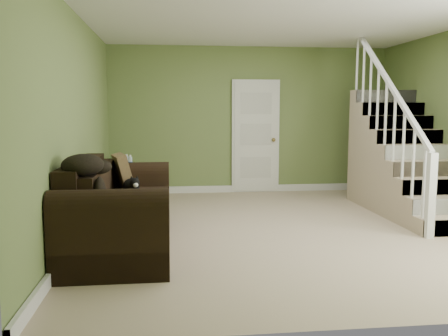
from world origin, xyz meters
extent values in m
cube|color=tan|center=(0.00, 0.00, 0.00)|extent=(5.00, 5.50, 0.01)
cube|color=white|center=(0.00, 0.00, 2.60)|extent=(5.00, 5.50, 0.01)
cube|color=olive|center=(0.00, 2.75, 1.30)|extent=(5.00, 0.04, 2.60)
cube|color=olive|center=(0.00, -2.75, 1.30)|extent=(5.00, 0.04, 2.60)
cube|color=olive|center=(-2.50, 0.00, 1.30)|extent=(0.04, 5.50, 2.60)
cube|color=white|center=(0.00, 2.72, 0.06)|extent=(5.00, 0.04, 0.12)
cube|color=white|center=(-2.47, 0.00, 0.06)|extent=(0.04, 5.50, 0.12)
cube|color=white|center=(0.10, 2.71, 1.01)|extent=(0.86, 0.05, 2.02)
cube|color=white|center=(0.10, 2.69, 1.00)|extent=(0.78, 0.04, 1.96)
sphere|color=olive|center=(0.42, 2.65, 0.95)|extent=(0.07, 0.07, 0.07)
cylinder|color=white|center=(1.55, -0.46, 0.65)|extent=(0.04, 0.04, 0.90)
cube|color=tan|center=(2.00, -0.19, 0.20)|extent=(1.00, 0.27, 0.40)
cylinder|color=white|center=(1.55, -0.19, 0.85)|extent=(0.04, 0.04, 0.90)
cube|color=tan|center=(2.00, 0.08, 0.30)|extent=(1.00, 0.27, 0.60)
cylinder|color=white|center=(1.55, 0.08, 1.05)|extent=(0.04, 0.04, 0.90)
cube|color=tan|center=(2.00, 0.35, 0.40)|extent=(1.00, 0.27, 0.80)
cylinder|color=white|center=(1.55, 0.35, 1.25)|extent=(0.04, 0.04, 0.90)
cube|color=tan|center=(2.00, 0.62, 0.50)|extent=(1.00, 0.27, 1.00)
cylinder|color=white|center=(1.55, 0.62, 1.45)|extent=(0.04, 0.04, 0.90)
cube|color=tan|center=(2.00, 0.89, 0.60)|extent=(1.00, 0.27, 1.20)
cylinder|color=white|center=(1.55, 0.89, 1.65)|extent=(0.04, 0.04, 0.90)
cube|color=tan|center=(2.00, 1.16, 0.70)|extent=(1.00, 0.27, 1.40)
cylinder|color=white|center=(1.55, 1.16, 1.85)|extent=(0.04, 0.04, 0.90)
cube|color=tan|center=(2.00, 1.43, 0.80)|extent=(1.00, 0.27, 1.60)
cylinder|color=white|center=(1.55, 1.43, 2.05)|extent=(0.04, 0.04, 0.90)
cube|color=tan|center=(2.00, 1.70, 0.90)|extent=(1.00, 0.27, 1.80)
cylinder|color=white|center=(1.55, 1.70, 2.25)|extent=(0.04, 0.04, 0.90)
cube|color=white|center=(1.55, -0.62, 0.50)|extent=(0.09, 0.09, 1.00)
cube|color=white|center=(1.55, 0.62, 1.90)|extent=(0.06, 2.46, 1.84)
cube|color=black|center=(-1.97, -0.53, 0.14)|extent=(1.03, 2.38, 0.27)
cube|color=black|center=(-1.86, -0.53, 0.39)|extent=(0.78, 1.80, 0.24)
cube|color=black|center=(-1.97, -1.58, 0.34)|extent=(1.03, 0.27, 0.67)
cube|color=black|center=(-1.97, 0.53, 0.34)|extent=(1.03, 0.27, 0.67)
cylinder|color=black|center=(-1.97, -1.58, 0.67)|extent=(1.03, 0.27, 0.27)
cylinder|color=black|center=(-1.97, 0.53, 0.67)|extent=(1.03, 0.27, 0.27)
cube|color=black|center=(-2.38, -0.53, 0.60)|extent=(0.22, 1.84, 0.68)
cube|color=black|center=(-2.21, -0.53, 0.69)|extent=(0.15, 1.78, 0.38)
cube|color=black|center=(-2.13, 1.87, 0.27)|extent=(0.53, 0.53, 0.55)
cylinder|color=silver|center=(-2.20, 1.81, 0.65)|extent=(0.06, 0.06, 0.20)
cylinder|color=#2A56A6|center=(-2.20, 1.81, 0.65)|extent=(0.07, 0.07, 0.05)
cylinder|color=white|center=(-2.20, 1.81, 0.76)|extent=(0.03, 0.03, 0.03)
cylinder|color=silver|center=(-2.06, 1.85, 0.65)|extent=(0.06, 0.06, 0.20)
cylinder|color=#2A56A6|center=(-2.06, 1.85, 0.65)|extent=(0.07, 0.07, 0.05)
cylinder|color=white|center=(-2.06, 1.85, 0.76)|extent=(0.03, 0.03, 0.03)
cylinder|color=silver|center=(-2.13, 1.96, 0.65)|extent=(0.06, 0.06, 0.20)
cylinder|color=#2A56A6|center=(-2.13, 1.96, 0.65)|extent=(0.07, 0.07, 0.05)
cylinder|color=white|center=(-2.13, 1.96, 0.76)|extent=(0.03, 0.03, 0.03)
ellipsoid|color=black|center=(-1.90, -0.08, 0.59)|extent=(0.27, 0.36, 0.17)
ellipsoid|color=white|center=(-1.90, -0.15, 0.56)|extent=(0.14, 0.16, 0.09)
sphere|color=black|center=(-1.90, -0.24, 0.65)|extent=(0.15, 0.15, 0.12)
ellipsoid|color=white|center=(-1.90, -0.29, 0.63)|extent=(0.07, 0.06, 0.05)
cone|color=black|center=(-1.93, -0.23, 0.71)|extent=(0.05, 0.06, 0.05)
cone|color=black|center=(-1.87, -0.23, 0.71)|extent=(0.05, 0.06, 0.05)
cylinder|color=black|center=(-1.81, 0.04, 0.53)|extent=(0.16, 0.22, 0.03)
ellipsoid|color=gold|center=(-1.89, -0.99, 0.53)|extent=(0.12, 0.17, 0.05)
cube|color=brown|center=(-2.01, 0.17, 0.71)|extent=(0.34, 0.51, 0.48)
ellipsoid|color=black|center=(-2.25, -1.19, 0.97)|extent=(0.53, 0.60, 0.21)
camera|label=1|loc=(-1.44, -5.70, 1.49)|focal=38.00mm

